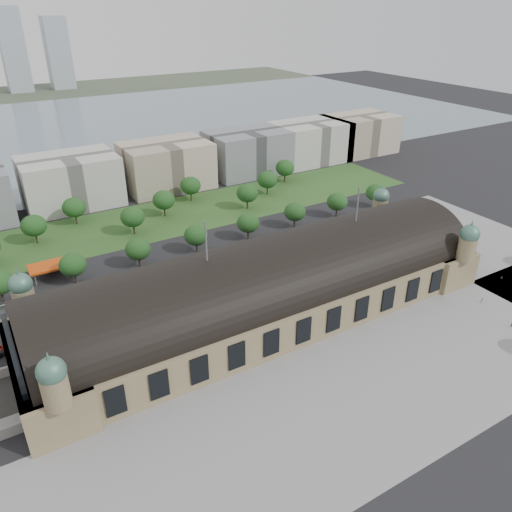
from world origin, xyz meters
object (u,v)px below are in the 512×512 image
traffic_car_4 (228,272)px  parked_car_4 (134,308)px  pedestrian_1 (512,325)px  bus_mid (246,270)px  bus_west (160,291)px  traffic_car_2 (94,315)px  traffic_car_6 (399,224)px  parked_car_3 (51,337)px  parked_car_5 (128,310)px  pedestrian_0 (482,300)px  traffic_car_3 (112,286)px  petrol_station (51,266)px  traffic_car_5 (301,229)px  parked_car_6 (111,322)px  bus_east (275,262)px  parked_car_1 (3,348)px  pedestrian_2 (502,278)px  parked_car_2 (59,336)px

traffic_car_4 → parked_car_4: bearing=-79.8°
parked_car_4 → pedestrian_1: size_ratio=2.27×
parked_car_4 → bus_mid: bearing=70.0°
bus_west → pedestrian_1: 114.72m
bus_mid → traffic_car_2: bearing=94.6°
traffic_car_6 → parked_car_3: traffic_car_6 is taller
parked_car_4 → parked_car_5: size_ratio=0.69×
traffic_car_4 → parked_car_5: bearing=-80.2°
traffic_car_4 → pedestrian_0: bearing=48.1°
traffic_car_3 → traffic_car_4: bearing=-107.0°
parked_car_3 → pedestrian_0: pedestrian_0 is taller
traffic_car_2 → traffic_car_6: bearing=91.3°
petrol_station → traffic_car_3: petrol_station is taller
traffic_car_5 → parked_car_5: bearing=103.9°
parked_car_3 → parked_car_6: bearing=56.1°
petrol_station → traffic_car_2: bearing=-81.3°
traffic_car_3 → traffic_car_4: traffic_car_4 is taller
traffic_car_6 → parked_car_4: (-126.00, -5.62, -0.01)m
petrol_station → pedestrian_1: size_ratio=7.81×
traffic_car_2 → parked_car_6: (3.75, -7.05, 0.15)m
parked_car_3 → bus_west: 37.92m
bus_west → bus_east: bus_west is taller
traffic_car_5 → parked_car_5: size_ratio=0.79×
traffic_car_5 → bus_east: size_ratio=0.39×
pedestrian_0 → parked_car_5: bearing=134.7°
parked_car_4 → pedestrian_0: size_ratio=2.66×
traffic_car_6 → parked_car_4: size_ratio=1.21×
parked_car_5 → bus_east: bearing=64.9°
parked_car_1 → parked_car_3: (13.12, -1.45, -0.10)m
traffic_car_6 → pedestrian_2: size_ratio=3.10×
bus_east → traffic_car_5: bearing=-49.6°
parked_car_1 → pedestrian_0: pedestrian_0 is taller
traffic_car_5 → parked_car_6: bearing=105.1°
traffic_car_3 → pedestrian_2: 140.87m
parked_car_5 → pedestrian_1: bearing=28.0°
parked_car_3 → parked_car_5: 24.65m
petrol_station → traffic_car_4: 66.27m
traffic_car_3 → pedestrian_0: pedestrian_0 is taller
parked_car_3 → bus_west: size_ratio=0.31×
traffic_car_2 → bus_east: 69.07m
parked_car_3 → parked_car_6: 18.05m
traffic_car_6 → pedestrian_0: size_ratio=3.22×
parked_car_2 → traffic_car_4: bearing=77.0°
pedestrian_1 → parked_car_4: bearing=66.3°
traffic_car_6 → pedestrian_0: pedestrian_0 is taller
bus_east → pedestrian_0: (45.78, -57.92, -0.89)m
bus_east → traffic_car_6: bearing=-84.5°
petrol_station → traffic_car_3: size_ratio=2.87×
traffic_car_2 → parked_car_4: parked_car_4 is taller
petrol_station → traffic_car_6: 148.23m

